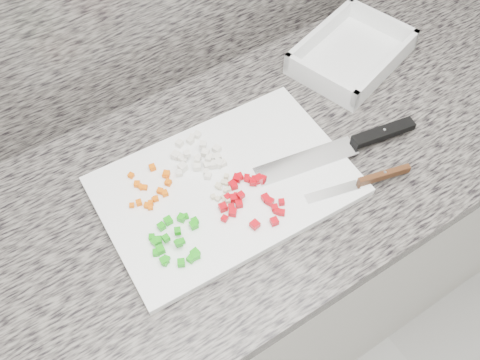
# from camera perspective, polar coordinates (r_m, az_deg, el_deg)

# --- Properties ---
(cabinet) EXTENTS (3.92, 0.62, 0.86)m
(cabinet) POSITION_cam_1_polar(r_m,az_deg,el_deg) (1.49, -1.52, -10.51)
(cabinet) COLOR silver
(cabinet) RESTS_ON ground
(countertop) EXTENTS (3.96, 0.64, 0.04)m
(countertop) POSITION_cam_1_polar(r_m,az_deg,el_deg) (1.10, -2.04, -0.77)
(countertop) COLOR #635E57
(countertop) RESTS_ON cabinet
(cutting_board) EXTENTS (0.50, 0.35, 0.02)m
(cutting_board) POSITION_cam_1_polar(r_m,az_deg,el_deg) (1.07, -1.49, -0.61)
(cutting_board) COLOR white
(cutting_board) RESTS_ON countertop
(carrot_pile) EXTENTS (0.11, 0.10, 0.01)m
(carrot_pile) POSITION_cam_1_polar(r_m,az_deg,el_deg) (1.06, -9.29, -0.79)
(carrot_pile) COLOR #E55E04
(carrot_pile) RESTS_ON cutting_board
(onion_pile) EXTENTS (0.11, 0.12, 0.02)m
(onion_pile) POSITION_cam_1_polar(r_m,az_deg,el_deg) (1.09, -4.26, 2.40)
(onion_pile) COLOR silver
(onion_pile) RESTS_ON cutting_board
(green_pepper_pile) EXTENTS (0.11, 0.11, 0.02)m
(green_pepper_pile) POSITION_cam_1_polar(r_m,az_deg,el_deg) (0.99, -6.94, -6.50)
(green_pepper_pile) COLOR #159C0E
(green_pepper_pile) RESTS_ON cutting_board
(red_pepper_pile) EXTENTS (0.13, 0.14, 0.02)m
(red_pepper_pile) POSITION_cam_1_polar(r_m,az_deg,el_deg) (1.03, 0.85, -1.76)
(red_pepper_pile) COLOR #B2020C
(red_pepper_pile) RESTS_ON cutting_board
(garlic_pile) EXTENTS (0.06, 0.06, 0.01)m
(garlic_pile) POSITION_cam_1_polar(r_m,az_deg,el_deg) (1.05, -1.73, -1.12)
(garlic_pile) COLOR beige
(garlic_pile) RESTS_ON cutting_board
(chef_knife) EXTENTS (0.36, 0.10, 0.02)m
(chef_knife) POSITION_cam_1_polar(r_m,az_deg,el_deg) (1.14, 12.42, 3.97)
(chef_knife) COLOR silver
(chef_knife) RESTS_ON cutting_board
(paring_knife) EXTENTS (0.22, 0.07, 0.02)m
(paring_knife) POSITION_cam_1_polar(r_m,az_deg,el_deg) (1.09, 13.81, 0.08)
(paring_knife) COLOR silver
(paring_knife) RESTS_ON cutting_board
(tray) EXTENTS (0.32, 0.27, 0.06)m
(tray) POSITION_cam_1_polar(r_m,az_deg,el_deg) (1.33, 11.77, 12.92)
(tray) COLOR white
(tray) RESTS_ON countertop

